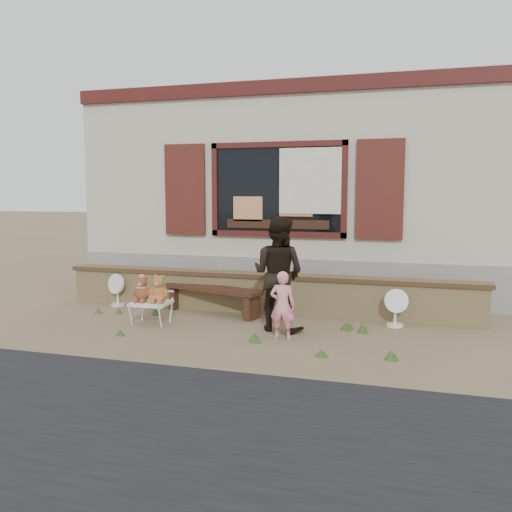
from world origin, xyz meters
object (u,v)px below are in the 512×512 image
(teddy_bear_left, at_px, (142,288))
(adult, at_px, (278,274))
(teddy_bear_right, at_px, (159,288))
(folding_chair, at_px, (151,304))
(child, at_px, (282,305))
(bench, at_px, (213,294))

(teddy_bear_left, distance_m, adult, 2.12)
(teddy_bear_right, bearing_deg, folding_chair, 180.00)
(teddy_bear_left, relative_size, child, 0.43)
(bench, distance_m, adult, 1.55)
(folding_chair, bearing_deg, child, -10.40)
(bench, bearing_deg, child, -22.53)
(teddy_bear_left, bearing_deg, bench, 46.20)
(teddy_bear_left, height_order, child, child)
(teddy_bear_right, relative_size, adult, 0.26)
(bench, relative_size, teddy_bear_right, 4.15)
(bench, relative_size, teddy_bear_left, 4.44)
(child, bearing_deg, teddy_bear_right, -9.95)
(bench, xyz_separation_m, teddy_bear_left, (-0.80, -0.93, 0.22))
(folding_chair, relative_size, teddy_bear_right, 1.35)
(folding_chair, xyz_separation_m, teddy_bear_right, (0.14, 0.01, 0.25))
(adult, bearing_deg, child, 125.08)
(folding_chair, bearing_deg, teddy_bear_left, 180.00)
(bench, relative_size, child, 1.90)
(teddy_bear_right, distance_m, child, 2.01)
(teddy_bear_right, height_order, child, child)
(bench, height_order, adult, adult)
(child, bearing_deg, folding_chair, -9.23)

